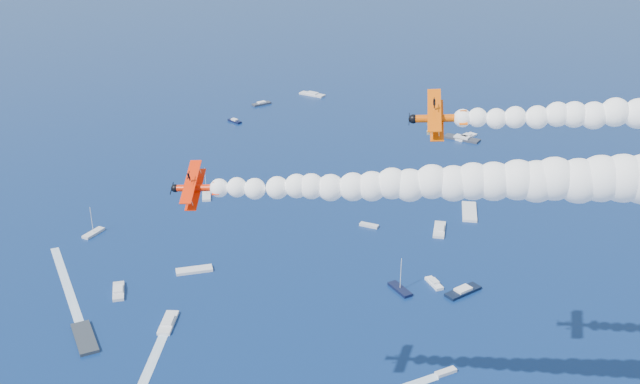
% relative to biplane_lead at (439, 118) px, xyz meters
% --- Properties ---
extents(biplane_lead, '(10.57, 12.41, 9.16)m').
position_rel_biplane_lead_xyz_m(biplane_lead, '(0.00, 0.00, 0.00)').
color(biplane_lead, '#E95304').
extents(biplane_trail, '(9.08, 10.63, 8.08)m').
position_rel_biplane_lead_xyz_m(biplane_trail, '(-27.98, -19.96, -7.40)').
color(biplane_trail, '#FD2605').
extents(smoke_trail_trail, '(62.42, 36.22, 10.96)m').
position_rel_biplane_lead_xyz_m(smoke_trail_trail, '(1.20, -11.78, -5.09)').
color(smoke_trail_trail, white).
extents(spectator_boats, '(201.26, 185.62, 0.70)m').
position_rel_biplane_lead_xyz_m(spectator_boats, '(-16.79, 86.47, -57.71)').
color(spectator_boats, silver).
rests_on(spectator_boats, ground).
extents(boat_wakes, '(104.81, 58.77, 0.04)m').
position_rel_biplane_lead_xyz_m(boat_wakes, '(-51.82, 4.20, -58.03)').
color(boat_wakes, white).
rests_on(boat_wakes, ground).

